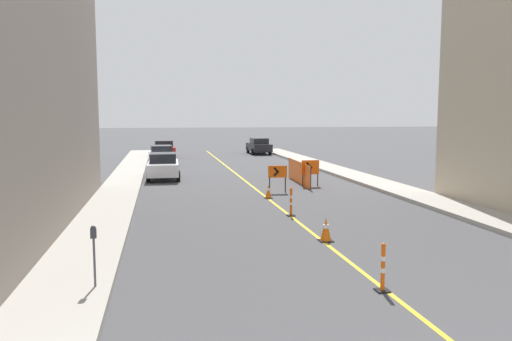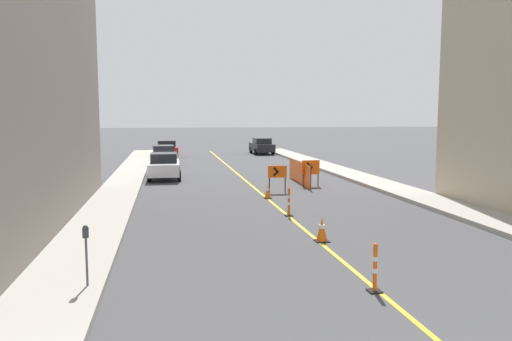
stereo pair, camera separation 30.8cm
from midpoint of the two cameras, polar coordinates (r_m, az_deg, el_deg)
name	(u,v)px [view 2 (the right image)]	position (r m, az deg, el deg)	size (l,w,h in m)	color
lane_stripe	(247,182)	(29.01, -0.73, -1.29)	(0.12, 50.59, 0.01)	gold
sidewalk_left	(124,183)	(28.70, -14.57, -1.41)	(2.01, 50.59, 0.18)	#9E998E
sidewalk_right	(360,178)	(30.89, 12.10, -0.80)	(2.01, 50.59, 0.18)	#9E998E
traffic_cone_second	(322,230)	(15.56, 8.10, -6.72)	(0.42, 0.42, 0.74)	black
traffic_cone_third	(268,192)	(23.27, 1.72, -2.42)	(0.35, 0.35, 0.64)	black
delineator_post_front	(375,271)	(11.47, 14.21, -11.11)	(0.29, 0.29, 1.10)	black
delineator_post_rear	(289,204)	(19.24, 4.24, -3.83)	(0.30, 0.30, 1.10)	black
arrow_barricade_primary	(277,173)	(24.91, 2.80, -0.31)	(0.95, 0.12, 1.35)	#EF560C
arrow_barricade_secondary	(311,168)	(27.22, 6.59, 0.24)	(1.00, 0.13, 1.43)	#EF560C
safety_mesh_fence	(299,173)	(28.37, 5.30, -0.24)	(0.27, 5.32, 1.24)	#EF560C
parked_car_curb_near	(164,166)	(30.71, -10.17, 0.53)	(1.94, 4.33, 1.59)	silver
parked_car_curb_mid	(163,156)	(38.40, -10.31, 1.68)	(2.04, 4.39, 1.59)	silver
parked_car_curb_far	(166,149)	(45.82, -10.02, 2.43)	(2.05, 4.40, 1.59)	maroon
parked_car_opposite_side	(262,146)	(49.67, 0.84, 2.83)	(1.95, 4.35, 1.59)	black
parking_meter_near_curb	(86,243)	(11.41, -18.13, -7.88)	(0.12, 0.11, 1.34)	#4C4C51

